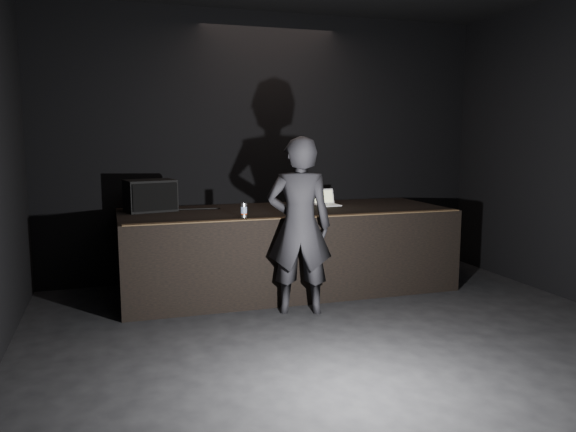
# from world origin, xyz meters

# --- Properties ---
(ground) EXTENTS (7.00, 7.00, 0.00)m
(ground) POSITION_xyz_m (0.00, 0.00, 0.00)
(ground) COLOR black
(ground) RESTS_ON ground
(room_walls) EXTENTS (6.10, 7.10, 3.52)m
(room_walls) POSITION_xyz_m (0.00, 0.00, 2.02)
(room_walls) COLOR black
(room_walls) RESTS_ON ground
(stage_riser) EXTENTS (4.00, 1.50, 1.00)m
(stage_riser) POSITION_xyz_m (0.00, 2.73, 0.50)
(stage_riser) COLOR black
(stage_riser) RESTS_ON ground
(riser_lip) EXTENTS (3.92, 0.10, 0.01)m
(riser_lip) POSITION_xyz_m (0.00, 2.02, 1.01)
(riser_lip) COLOR brown
(riser_lip) RESTS_ON stage_riser
(stage_monitor) EXTENTS (0.64, 0.52, 0.38)m
(stage_monitor) POSITION_xyz_m (-1.60, 3.07, 1.19)
(stage_monitor) COLOR black
(stage_monitor) RESTS_ON stage_riser
(cable) EXTENTS (0.82, 0.07, 0.02)m
(cable) POSITION_xyz_m (-1.18, 3.04, 1.01)
(cable) COLOR black
(cable) RESTS_ON stage_riser
(laptop) EXTENTS (0.33, 0.30, 0.21)m
(laptop) POSITION_xyz_m (0.61, 2.95, 1.05)
(laptop) COLOR white
(laptop) RESTS_ON stage_riser
(beer_can) EXTENTS (0.07, 0.07, 0.17)m
(beer_can) POSITION_xyz_m (-0.66, 2.17, 1.08)
(beer_can) COLOR silver
(beer_can) RESTS_ON stage_riser
(plastic_cup) EXTENTS (0.08, 0.08, 0.10)m
(plastic_cup) POSITION_xyz_m (0.51, 3.06, 1.05)
(plastic_cup) COLOR white
(plastic_cup) RESTS_ON stage_riser
(wii_remote) EXTENTS (0.08, 0.16, 0.03)m
(wii_remote) POSITION_xyz_m (0.10, 2.38, 1.01)
(wii_remote) COLOR white
(wii_remote) RESTS_ON stage_riser
(person) EXTENTS (0.79, 0.63, 1.89)m
(person) POSITION_xyz_m (-0.15, 1.78, 0.95)
(person) COLOR black
(person) RESTS_ON ground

